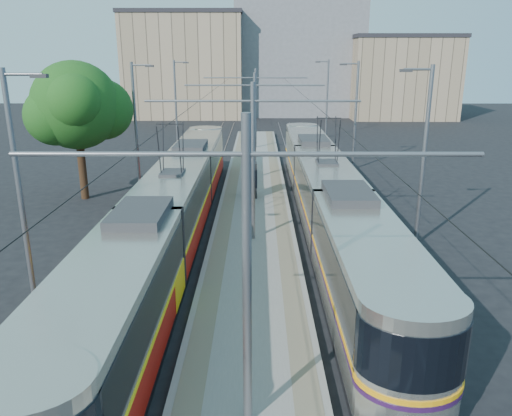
{
  "coord_description": "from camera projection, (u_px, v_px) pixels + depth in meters",
  "views": [
    {
      "loc": [
        0.23,
        -13.56,
        8.32
      ],
      "look_at": [
        0.14,
        8.48,
        1.6
      ],
      "focal_mm": 35.0,
      "sensor_mm": 36.0,
      "label": 1
    }
  ],
  "objects": [
    {
      "name": "building_left",
      "position": [
        186.0,
        65.0,
        70.76
      ],
      "size": [
        16.32,
        12.24,
        14.17
      ],
      "color": "tan",
      "rests_on": "ground"
    },
    {
      "name": "shelter",
      "position": [
        252.0,
        179.0,
        29.4
      ],
      "size": [
        0.61,
        0.96,
        2.08
      ],
      "rotation": [
        0.0,
        0.0,
        0.03
      ],
      "color": "black",
      "rests_on": "platform"
    },
    {
      "name": "building_centre",
      "position": [
        297.0,
        55.0,
        74.1
      ],
      "size": [
        18.36,
        14.28,
        17.08
      ],
      "color": "gray",
      "rests_on": "ground"
    },
    {
      "name": "rails",
      "position": [
        254.0,
        193.0,
        31.66
      ],
      "size": [
        8.71,
        70.0,
        0.03
      ],
      "color": "gray",
      "rests_on": "ground"
    },
    {
      "name": "tram_right",
      "position": [
        326.0,
        192.0,
        24.82
      ],
      "size": [
        2.43,
        30.65,
        5.5
      ],
      "color": "black",
      "rests_on": "ground"
    },
    {
      "name": "tactile_strip_left",
      "position": [
        231.0,
        188.0,
        31.58
      ],
      "size": [
        0.7,
        50.0,
        0.01
      ],
      "primitive_type": "cube",
      "color": "gray",
      "rests_on": "platform"
    },
    {
      "name": "catenary",
      "position": [
        254.0,
        128.0,
        27.62
      ],
      "size": [
        9.2,
        70.0,
        7.0
      ],
      "color": "slate",
      "rests_on": "platform"
    },
    {
      "name": "tram_left",
      "position": [
        174.0,
        208.0,
        22.75
      ],
      "size": [
        2.43,
        31.64,
        5.5
      ],
      "color": "black",
      "rests_on": "ground"
    },
    {
      "name": "ground",
      "position": [
        250.0,
        337.0,
        15.4
      ],
      "size": [
        160.0,
        160.0,
        0.0
      ],
      "primitive_type": "plane",
      "color": "black",
      "rests_on": "ground"
    },
    {
      "name": "track_arrow",
      "position": [
        106.0,
        401.0,
        12.54
      ],
      "size": [
        1.2,
        5.0,
        0.01
      ],
      "primitive_type": "cube",
      "color": "silver",
      "rests_on": "ground"
    },
    {
      "name": "tree",
      "position": [
        83.0,
        107.0,
        29.08
      ],
      "size": [
        5.6,
        5.18,
        8.13
      ],
      "color": "#382314",
      "rests_on": "ground"
    },
    {
      "name": "street_lamps",
      "position": [
        255.0,
        119.0,
        34.27
      ],
      "size": [
        15.18,
        38.22,
        8.0
      ],
      "color": "slate",
      "rests_on": "ground"
    },
    {
      "name": "building_right",
      "position": [
        400.0,
        77.0,
        69.18
      ],
      "size": [
        14.28,
        10.2,
        11.11
      ],
      "color": "tan",
      "rests_on": "ground"
    },
    {
      "name": "tactile_strip_right",
      "position": [
        277.0,
        188.0,
        31.57
      ],
      "size": [
        0.7,
        50.0,
        0.01
      ],
      "primitive_type": "cube",
      "color": "gray",
      "rests_on": "platform"
    },
    {
      "name": "platform",
      "position": [
        254.0,
        191.0,
        31.62
      ],
      "size": [
        4.0,
        50.0,
        0.3
      ],
      "primitive_type": "cube",
      "color": "gray",
      "rests_on": "ground"
    }
  ]
}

